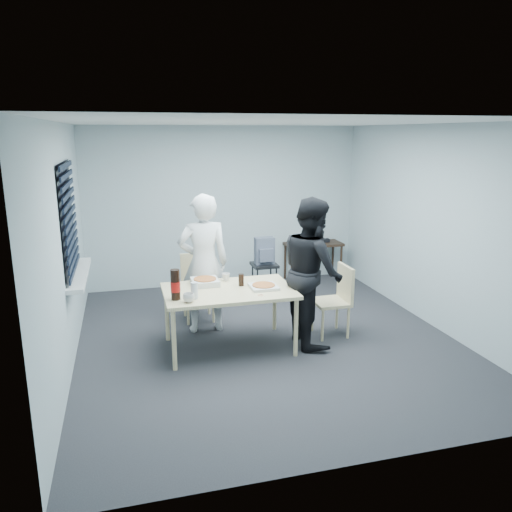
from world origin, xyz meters
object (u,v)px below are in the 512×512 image
object	(u,v)px
person_black	(312,271)
stool	(264,270)
side_table	(313,247)
backpack	(265,251)
person_white	(204,264)
dining_table	(229,294)
mug_b	(226,277)
chair_right	(337,295)
chair_far	(197,282)
soda_bottle	(175,285)
mug_a	(189,298)

from	to	relation	value
person_black	stool	distance (m)	1.85
side_table	backpack	xyz separation A→B (m)	(-1.07, -0.68, 0.16)
person_white	dining_table	bearing A→B (deg)	106.28
stool	mug_b	xyz separation A→B (m)	(-0.89, -1.39, 0.36)
chair_right	person_white	xyz separation A→B (m)	(-1.58, 0.57, 0.37)
person_white	stool	world-z (taller)	person_white
chair_far	soda_bottle	size ratio (longest dim) A/B	2.65
mug_a	soda_bottle	xyz separation A→B (m)	(-0.12, 0.13, 0.11)
person_black	mug_b	size ratio (longest dim) A/B	17.70
soda_bottle	stool	bearing A→B (deg)	51.33
dining_table	person_white	size ratio (longest dim) A/B	0.84
chair_right	person_white	distance (m)	1.72
person_white	mug_b	xyz separation A→B (m)	(0.22, -0.28, -0.11)
dining_table	stool	world-z (taller)	dining_table
dining_table	chair_far	world-z (taller)	chair_far
dining_table	mug_b	world-z (taller)	mug_b
person_black	mug_a	xyz separation A→B (m)	(-1.51, -0.28, -0.11)
dining_table	person_white	xyz separation A→B (m)	(-0.18, 0.63, 0.22)
chair_far	side_table	size ratio (longest dim) A/B	0.91
dining_table	backpack	distance (m)	1.96
mug_b	chair_far	bearing A→B (deg)	108.14
mug_a	mug_b	distance (m)	0.87
mug_a	mug_b	bearing A→B (deg)	51.38
backpack	soda_bottle	world-z (taller)	soda_bottle
mug_b	dining_table	bearing A→B (deg)	-96.46
stool	mug_b	size ratio (longest dim) A/B	5.27
chair_right	backpack	world-z (taller)	backpack
side_table	soda_bottle	bearing A→B (deg)	-135.10
chair_right	side_table	distance (m)	2.43
stool	mug_b	distance (m)	1.69
mug_a	mug_b	xyz separation A→B (m)	(0.54, 0.68, -0.00)
chair_far	mug_b	bearing A→B (deg)	-71.86
side_table	stool	distance (m)	1.27
person_black	side_table	xyz separation A→B (m)	(0.99, 2.46, -0.31)
person_black	dining_table	bearing A→B (deg)	87.22
backpack	mug_a	bearing A→B (deg)	-138.98
dining_table	mug_a	bearing A→B (deg)	-146.96
side_table	stool	world-z (taller)	side_table
chair_far	chair_right	xyz separation A→B (m)	(1.60, -1.04, 0.00)
chair_right	chair_far	bearing A→B (deg)	146.94
mug_a	mug_b	world-z (taller)	mug_a
person_black	mug_a	size ratio (longest dim) A/B	14.39
stool	soda_bottle	world-z (taller)	soda_bottle
chair_right	soda_bottle	xyz separation A→B (m)	(-2.02, -0.26, 0.38)
dining_table	side_table	bearing A→B (deg)	50.41
dining_table	person_black	world-z (taller)	person_black
soda_bottle	chair_right	bearing A→B (deg)	7.40
mug_a	soda_bottle	distance (m)	0.21
chair_right	dining_table	bearing A→B (deg)	-177.47
side_table	soda_bottle	size ratio (longest dim) A/B	2.91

